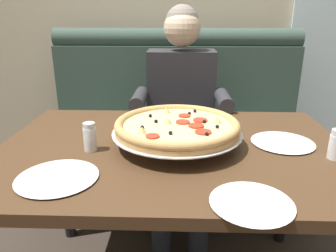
{
  "coord_description": "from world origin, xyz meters",
  "views": [
    {
      "loc": [
        0.02,
        -1.13,
        1.22
      ],
      "look_at": [
        -0.02,
        -0.01,
        0.82
      ],
      "focal_mm": 33.99,
      "sensor_mm": 36.0,
      "label": 1
    }
  ],
  "objects": [
    {
      "name": "dining_table",
      "position": [
        0.0,
        0.0,
        0.66
      ],
      "size": [
        1.35,
        0.93,
        0.74
      ],
      "color": "#4C331E",
      "rests_on": "ground_plane"
    },
    {
      "name": "shaker_parmesan",
      "position": [
        -0.31,
        -0.05,
        0.79
      ],
      "size": [
        0.05,
        0.05,
        0.11
      ],
      "color": "white",
      "rests_on": "dining_table"
    },
    {
      "name": "shaker_oregano",
      "position": [
        0.57,
        -0.1,
        0.79
      ],
      "size": [
        0.05,
        0.05,
        0.11
      ],
      "color": "white",
      "rests_on": "dining_table"
    },
    {
      "name": "pizza",
      "position": [
        0.01,
        0.01,
        0.82
      ],
      "size": [
        0.5,
        0.5,
        0.11
      ],
      "color": "silver",
      "rests_on": "dining_table"
    },
    {
      "name": "diner_main",
      "position": [
        0.03,
        0.67,
        0.71
      ],
      "size": [
        0.54,
        0.64,
        1.27
      ],
      "color": "#2D3342",
      "rests_on": "ground_plane"
    },
    {
      "name": "plate_far_side",
      "position": [
        0.43,
        0.04,
        0.75
      ],
      "size": [
        0.24,
        0.24,
        0.02
      ],
      "color": "white",
      "rests_on": "dining_table"
    },
    {
      "name": "plate_near_left",
      "position": [
        0.22,
        -0.4,
        0.75
      ],
      "size": [
        0.23,
        0.23,
        0.02
      ],
      "color": "white",
      "rests_on": "dining_table"
    },
    {
      "name": "plate_near_right",
      "position": [
        -0.35,
        -0.27,
        0.75
      ],
      "size": [
        0.25,
        0.25,
        0.02
      ],
      "color": "white",
      "rests_on": "dining_table"
    },
    {
      "name": "booth_bench",
      "position": [
        0.0,
        0.93,
        0.4
      ],
      "size": [
        1.74,
        0.78,
        1.13
      ],
      "color": "#384C42",
      "rests_on": "ground_plane"
    }
  ]
}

